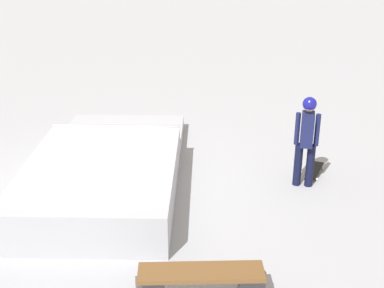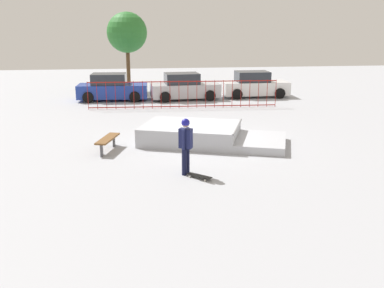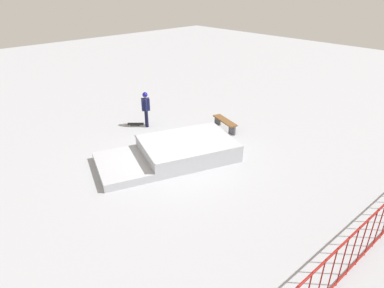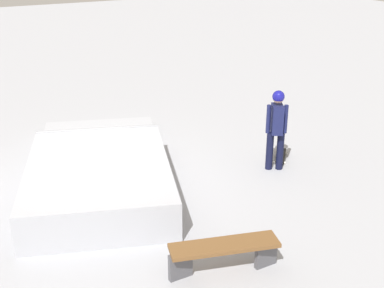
{
  "view_description": "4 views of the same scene",
  "coord_description": "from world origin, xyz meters",
  "px_view_note": "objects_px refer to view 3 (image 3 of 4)",
  "views": [
    {
      "loc": [
        -8.7,
        1.16,
        4.48
      ],
      "look_at": [
        -0.65,
        -1.47,
        0.9
      ],
      "focal_mm": 48.29,
      "sensor_mm": 36.0,
      "label": 1
    },
    {
      "loc": [
        -2.59,
        -15.94,
        4.4
      ],
      "look_at": [
        -0.98,
        -3.71,
        1.0
      ],
      "focal_mm": 40.59,
      "sensor_mm": 36.0,
      "label": 2
    },
    {
      "loc": [
        7.45,
        8.94,
        6.49
      ],
      "look_at": [
        -0.59,
        0.36,
        0.6
      ],
      "focal_mm": 30.97,
      "sensor_mm": 36.0,
      "label": 3
    },
    {
      "loc": [
        -8.77,
        2.82,
        4.56
      ],
      "look_at": [
        -1.0,
        -1.57,
        0.9
      ],
      "focal_mm": 47.13,
      "sensor_mm": 36.0,
      "label": 4
    }
  ],
  "objects_px": {
    "skateboard": "(136,124)",
    "skate_ramp": "(177,151)",
    "park_bench": "(225,122)",
    "skater": "(146,107)"
  },
  "relations": [
    {
      "from": "park_bench",
      "to": "skate_ramp",
      "type": "bearing_deg",
      "value": 9.94
    },
    {
      "from": "skater",
      "to": "park_bench",
      "type": "height_order",
      "value": "skater"
    },
    {
      "from": "skater",
      "to": "park_bench",
      "type": "bearing_deg",
      "value": 160.49
    },
    {
      "from": "skate_ramp",
      "to": "skater",
      "type": "xyz_separation_m",
      "value": [
        -1.07,
        -3.49,
        0.69
      ]
    },
    {
      "from": "park_bench",
      "to": "skateboard",
      "type": "bearing_deg",
      "value": -49.56
    },
    {
      "from": "skateboard",
      "to": "skate_ramp",
      "type": "bearing_deg",
      "value": 122.44
    },
    {
      "from": "skateboard",
      "to": "park_bench",
      "type": "distance_m",
      "value": 4.39
    },
    {
      "from": "skater",
      "to": "skateboard",
      "type": "bearing_deg",
      "value": -23.27
    },
    {
      "from": "skateboard",
      "to": "park_bench",
      "type": "xyz_separation_m",
      "value": [
        -2.84,
        3.33,
        0.28
      ]
    },
    {
      "from": "skater",
      "to": "park_bench",
      "type": "relative_size",
      "value": 1.05
    }
  ]
}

